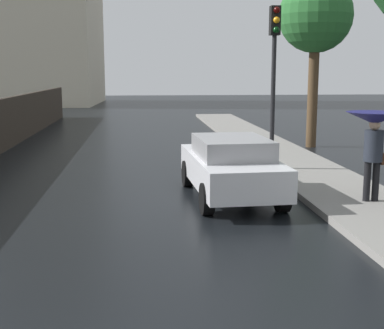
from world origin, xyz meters
The scene contains 4 objects.
car_white_near_kerb centered at (2.52, 8.26, 0.73)m, with size 1.93×4.08×1.36m.
pedestrian_with_umbrella_far centered at (5.27, 7.18, 1.64)m, with size 1.15×1.15×1.83m.
traffic_light centered at (4.13, 11.02, 3.14)m, with size 0.26×0.39×4.32m.
street_tree_near centered at (6.87, 16.02, 4.67)m, with size 2.66×2.66×6.08m.
Camera 1 is at (0.59, -3.06, 2.77)m, focal length 49.63 mm.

